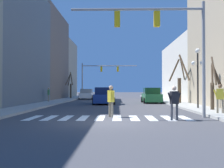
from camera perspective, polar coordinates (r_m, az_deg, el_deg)
ground_plane at (r=12.35m, az=-1.01°, el=-8.27°), size 240.00×240.00×0.00m
building_row_left at (r=32.79m, az=-19.20°, el=6.36°), size 6.00×47.90×12.66m
crosswalk_stripes at (r=14.05m, az=-0.75°, el=-7.40°), size 8.55×2.60×0.01m
traffic_signal_near at (r=14.92m, az=11.32°, el=10.89°), size 7.36×0.28×6.35m
traffic_signal_far at (r=42.48m, az=-2.71°, el=2.56°), size 8.95×0.28×5.73m
street_lamp_right_corner at (r=20.38m, az=18.16°, el=3.79°), size 0.95×0.36×4.41m
car_parked_right_mid at (r=40.81m, az=-5.50°, el=-2.25°), size 2.15×4.67×1.56m
car_parked_right_far at (r=27.00m, az=-1.68°, el=-2.69°), size 2.20×4.73×1.72m
car_parked_left_near at (r=29.55m, az=8.58°, el=-2.57°), size 2.05×4.43×1.69m
pedestrian_on_left_sidewalk at (r=16.42m, az=22.47°, el=-2.42°), size 0.69×0.38×1.68m
pedestrian_waiting_at_curb at (r=13.34m, az=13.41°, el=-3.40°), size 0.72×0.32×1.69m
pedestrian_crossing_street at (r=14.50m, az=-0.24°, el=-3.14°), size 0.44×0.70×1.74m
pedestrian_near_right_corner at (r=30.38m, az=-13.65°, el=-1.95°), size 0.32×0.66×1.58m
street_tree_left_far at (r=41.66m, az=-9.05°, el=-0.47°), size 1.18×1.84×4.11m
street_tree_right_near at (r=18.91m, az=21.22°, el=-0.19°), size 0.96×1.80×3.61m
street_tree_right_mid at (r=27.59m, az=14.55°, el=0.55°), size 1.99×3.32×4.94m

